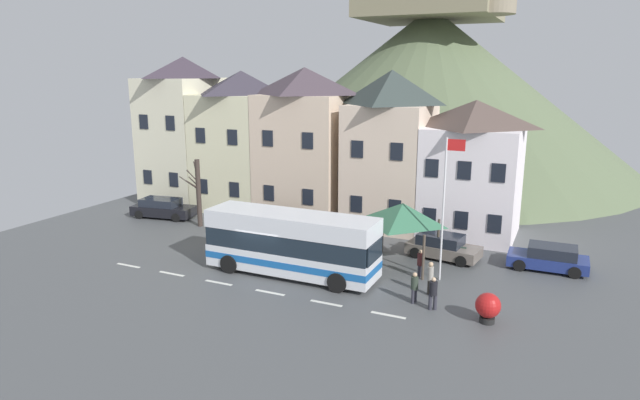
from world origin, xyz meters
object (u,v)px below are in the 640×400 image
Objects in this scene: townhouse_03 at (390,150)px; pedestrian_02 at (420,261)px; pedestrian_01 at (430,278)px; parked_car_01 at (163,208)px; pedestrian_03 at (414,286)px; bare_tree_00 at (198,192)px; bus_shelter at (403,214)px; flagpole at (445,200)px; townhouse_00 at (187,130)px; parked_car_03 at (549,258)px; parked_car_02 at (443,247)px; transit_bus at (291,244)px; harbour_buoy at (488,306)px; townhouse_02 at (305,144)px; townhouse_01 at (243,140)px; parked_car_00 at (279,221)px; hilltop_castle at (428,86)px; public_bench at (452,253)px; pedestrian_00 at (433,292)px; townhouse_04 at (472,169)px.

townhouse_03 is 6.99× the size of pedestrian_02.
townhouse_03 is 12.97m from pedestrian_01.
pedestrian_03 reaches higher than parked_car_01.
bare_tree_00 is at bearing 169.32° from pedestrian_02.
flagpole is at bearing -26.48° from bus_shelter.
townhouse_00 reaches higher than parked_car_03.
parked_car_02 is 1.03× the size of parked_car_03.
parked_car_03 is 2.73× the size of pedestrian_02.
transit_bus is 1.93× the size of parked_car_01.
harbour_buoy is at bearing -27.25° from townhouse_00.
townhouse_02 is at bearing 141.49° from pedestrian_02.
townhouse_03 is at bearing -3.53° from townhouse_01.
bare_tree_00 is at bearing 1.68° from parked_car_03.
parked_car_00 is at bearing 151.45° from pedestrian_01.
pedestrian_02 is at bearing -76.23° from hilltop_castle.
transit_bus is at bearing -142.02° from public_bench.
pedestrian_00 is 1.04× the size of pedestrian_03.
parked_car_02 is 2.86× the size of pedestrian_03.
pedestrian_03 is 1.12× the size of harbour_buoy.
bus_shelter reaches higher than parked_car_01.
parked_car_03 is at bearing 34.03° from pedestrian_02.
townhouse_00 is 25.06m from flagpole.
transit_bus is at bearing 171.63° from harbour_buoy.
pedestrian_02 is at bearing 116.69° from pedestrian_01.
transit_bus is 2.56× the size of bus_shelter.
pedestrian_03 is at bearing -110.29° from pedestrian_01.
townhouse_00 is 2.41× the size of parked_car_01.
pedestrian_02 is at bearing -23.95° from parked_car_00.
townhouse_00 is at bearing 177.71° from townhouse_03.
townhouse_00 is 26.50m from pedestrian_03.
parked_car_02 is 4.99m from flagpole.
townhouse_00 is 7.48× the size of pedestrian_00.
public_bench is (11.80, -1.19, -0.22)m from parked_car_00.
flagpole is (7.33, 2.58, 2.57)m from transit_bus.
public_bench is at bearing 86.40° from pedestrian_03.
townhouse_01 is (5.37, 0.05, -0.54)m from townhouse_00.
bare_tree_00 is (0.42, -6.47, -2.84)m from townhouse_01.
townhouse_04 is at bearing 57.76° from transit_bus.
parked_car_02 is 2.55× the size of pedestrian_01.
parked_car_02 is 2.76× the size of public_bench.
townhouse_03 reaches higher than harbour_buoy.
pedestrian_03 reaches higher than harbour_buoy.
parked_car_02 is at bearing -46.54° from townhouse_03.
pedestrian_03 is at bearing 52.48° from parked_car_03.
townhouse_03 reaches higher than townhouse_01.
pedestrian_01 is 5.27m from public_bench.
pedestrian_00 is (6.12, -12.43, -4.44)m from townhouse_03.
townhouse_01 reaches higher than pedestrian_00.
pedestrian_03 is at bearing 158.29° from pedestrian_00.
pedestrian_02 is at bearing -29.70° from townhouse_01.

